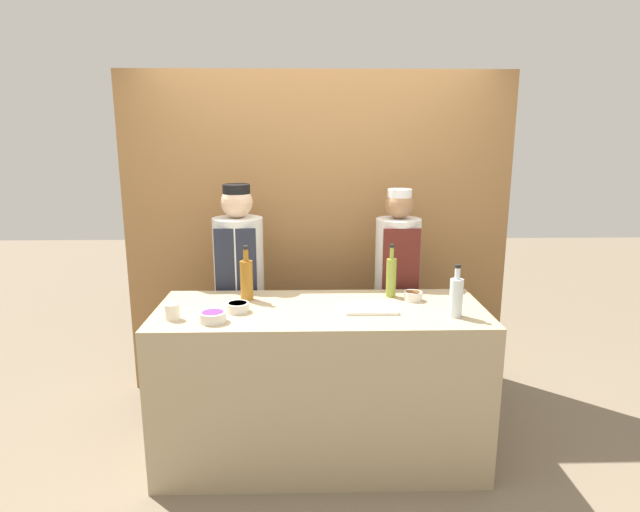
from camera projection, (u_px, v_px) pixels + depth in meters
ground_plane at (321, 454)px, 3.34m from camera, size 14.00×14.00×0.00m
cabinet_wall at (317, 235)px, 4.07m from camera, size 2.85×0.18×2.40m
counter at (321, 383)px, 3.24m from camera, size 1.93×0.75×0.96m
sauce_bowl_yellow at (238, 307)px, 3.06m from camera, size 0.13×0.13×0.05m
sauce_bowl_purple at (213, 316)px, 2.90m from camera, size 0.15×0.15×0.06m
sauce_bowl_brown at (413, 295)px, 3.27m from camera, size 0.11×0.11×0.06m
cutting_board at (371, 308)px, 3.10m from camera, size 0.30×0.22×0.02m
bottle_oil at (391, 276)px, 3.33m from camera, size 0.06×0.06×0.33m
bottle_clear at (456, 296)px, 2.97m from camera, size 0.07×0.07×0.30m
bottle_amber at (247, 279)px, 3.27m from camera, size 0.08×0.08×0.34m
cup_cream at (172, 312)px, 2.93m from camera, size 0.08×0.08×0.09m
chef_left at (240, 291)px, 3.71m from camera, size 0.34×0.34×1.63m
chef_right at (396, 292)px, 3.74m from camera, size 0.31×0.31×1.60m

